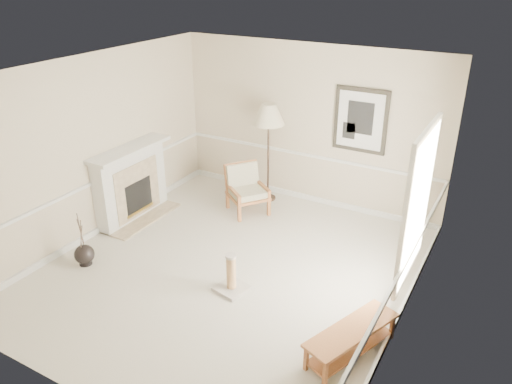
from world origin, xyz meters
The scene contains 8 objects.
ground centered at (0.00, 0.00, 0.00)m, with size 5.50×5.50×0.00m, color silver.
room centered at (0.14, 0.08, 1.87)m, with size 5.04×5.54×2.92m.
fireplace centered at (-2.34, 0.60, 0.64)m, with size 0.64×1.64×1.31m.
floor_vase centered at (-1.95, -0.93, 0.16)m, with size 0.30×0.30×0.87m.
armchair centered at (-0.76, 1.80, 0.46)m, with size 0.93×0.92×0.85m.
floor_lamp centered at (-0.63, 2.40, 1.61)m, with size 0.72×0.72×1.84m.
bench centered at (2.15, -0.77, 0.24)m, with size 0.81×1.31×0.36m.
scratching_post centered at (0.30, -0.41, 0.18)m, with size 0.47×0.47×0.57m.
Camera 1 is at (3.38, -5.18, 4.17)m, focal length 35.00 mm.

